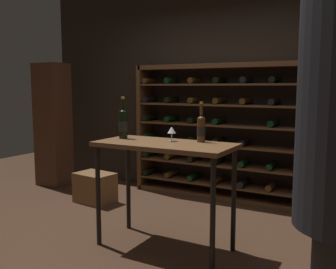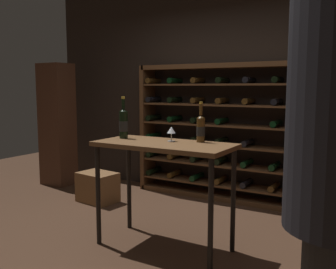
{
  "view_description": "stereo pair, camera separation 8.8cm",
  "coord_description": "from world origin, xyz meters",
  "px_view_note": "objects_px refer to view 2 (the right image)",
  "views": [
    {
      "loc": [
        1.8,
        -2.89,
        1.46
      ],
      "look_at": [
        0.07,
        0.2,
        1.01
      ],
      "focal_mm": 40.83,
      "sensor_mm": 36.0,
      "label": 1
    },
    {
      "loc": [
        1.88,
        -2.84,
        1.46
      ],
      "look_at": [
        0.07,
        0.2,
        1.01
      ],
      "focal_mm": 40.83,
      "sensor_mm": 36.0,
      "label": 2
    }
  ],
  "objects_px": {
    "wine_crate": "(98,187)",
    "display_cabinet": "(57,125)",
    "tasting_table": "(164,156)",
    "wine_rack": "(248,134)",
    "wine_glass_stemmed_right": "(171,131)",
    "wine_bottle_amber_reserve": "(124,123)",
    "wine_bottle_gold_foil": "(201,128)"
  },
  "relations": [
    {
      "from": "wine_crate",
      "to": "display_cabinet",
      "type": "relative_size",
      "value": 0.27
    },
    {
      "from": "wine_glass_stemmed_right",
      "to": "wine_rack",
      "type": "bearing_deg",
      "value": 84.05
    },
    {
      "from": "wine_bottle_gold_foil",
      "to": "wine_glass_stemmed_right",
      "type": "distance_m",
      "value": 0.27
    },
    {
      "from": "tasting_table",
      "to": "wine_crate",
      "type": "height_order",
      "value": "tasting_table"
    },
    {
      "from": "tasting_table",
      "to": "wine_bottle_amber_reserve",
      "type": "bearing_deg",
      "value": 174.16
    },
    {
      "from": "wine_crate",
      "to": "wine_bottle_gold_foil",
      "type": "bearing_deg",
      "value": -18.21
    },
    {
      "from": "wine_bottle_amber_reserve",
      "to": "wine_glass_stemmed_right",
      "type": "height_order",
      "value": "wine_bottle_amber_reserve"
    },
    {
      "from": "wine_crate",
      "to": "wine_bottle_amber_reserve",
      "type": "height_order",
      "value": "wine_bottle_amber_reserve"
    },
    {
      "from": "wine_bottle_amber_reserve",
      "to": "wine_glass_stemmed_right",
      "type": "bearing_deg",
      "value": 5.89
    },
    {
      "from": "tasting_table",
      "to": "display_cabinet",
      "type": "xyz_separation_m",
      "value": [
        -2.57,
        1.17,
        0.05
      ]
    },
    {
      "from": "wine_glass_stemmed_right",
      "to": "wine_crate",
      "type": "bearing_deg",
      "value": 155.71
    },
    {
      "from": "wine_crate",
      "to": "wine_bottle_gold_foil",
      "type": "distance_m",
      "value": 2.02
    },
    {
      "from": "display_cabinet",
      "to": "wine_glass_stemmed_right",
      "type": "bearing_deg",
      "value": -22.46
    },
    {
      "from": "display_cabinet",
      "to": "wine_bottle_gold_foil",
      "type": "height_order",
      "value": "display_cabinet"
    },
    {
      "from": "tasting_table",
      "to": "wine_crate",
      "type": "relative_size",
      "value": 2.57
    },
    {
      "from": "wine_rack",
      "to": "wine_crate",
      "type": "bearing_deg",
      "value": -150.2
    },
    {
      "from": "tasting_table",
      "to": "wine_glass_stemmed_right",
      "type": "distance_m",
      "value": 0.24
    },
    {
      "from": "wine_crate",
      "to": "wine_bottle_amber_reserve",
      "type": "xyz_separation_m",
      "value": [
        0.97,
        -0.71,
        0.92
      ]
    },
    {
      "from": "tasting_table",
      "to": "display_cabinet",
      "type": "bearing_deg",
      "value": 155.53
    },
    {
      "from": "display_cabinet",
      "to": "wine_bottle_gold_foil",
      "type": "xyz_separation_m",
      "value": [
        2.83,
        -0.97,
        0.19
      ]
    },
    {
      "from": "display_cabinet",
      "to": "wine_glass_stemmed_right",
      "type": "xyz_separation_m",
      "value": [
        2.58,
        -1.07,
        0.17
      ]
    },
    {
      "from": "tasting_table",
      "to": "wine_bottle_amber_reserve",
      "type": "relative_size",
      "value": 3.09
    },
    {
      "from": "wine_bottle_amber_reserve",
      "to": "tasting_table",
      "type": "bearing_deg",
      "value": -5.84
    },
    {
      "from": "display_cabinet",
      "to": "wine_glass_stemmed_right",
      "type": "distance_m",
      "value": 2.8
    },
    {
      "from": "wine_rack",
      "to": "wine_glass_stemmed_right",
      "type": "xyz_separation_m",
      "value": [
        -0.17,
        -1.6,
        0.19
      ]
    },
    {
      "from": "tasting_table",
      "to": "wine_bottle_amber_reserve",
      "type": "distance_m",
      "value": 0.55
    },
    {
      "from": "wine_crate",
      "to": "display_cabinet",
      "type": "height_order",
      "value": "display_cabinet"
    },
    {
      "from": "tasting_table",
      "to": "wine_bottle_amber_reserve",
      "type": "xyz_separation_m",
      "value": [
        -0.48,
        0.05,
        0.26
      ]
    },
    {
      "from": "wine_rack",
      "to": "wine_bottle_amber_reserve",
      "type": "distance_m",
      "value": 1.8
    },
    {
      "from": "wine_bottle_gold_foil",
      "to": "wine_bottle_amber_reserve",
      "type": "bearing_deg",
      "value": -168.58
    },
    {
      "from": "tasting_table",
      "to": "wine_rack",
      "type": "bearing_deg",
      "value": 83.86
    },
    {
      "from": "wine_glass_stemmed_right",
      "to": "wine_bottle_amber_reserve",
      "type": "bearing_deg",
      "value": -174.11
    }
  ]
}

